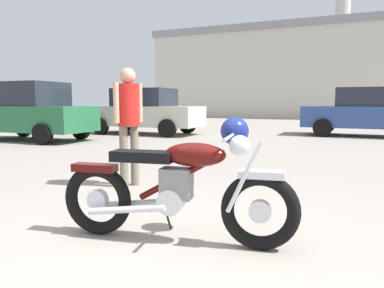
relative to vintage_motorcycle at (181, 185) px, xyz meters
The scene contains 7 objects.
ground_plane 0.61m from the vintage_motorcycle, 78.15° to the right, with size 80.00×80.00×0.00m, color gray.
vintage_motorcycle is the anchor object (origin of this frame).
bystander 2.26m from the vintage_motorcycle, 131.46° to the left, with size 0.30×0.42×1.66m.
silver_sedan_mid 10.49m from the vintage_motorcycle, 119.33° to the left, with size 4.27×2.06×1.67m.
blue_hatchback_right 11.27m from the vintage_motorcycle, 77.47° to the left, with size 4.32×2.16×1.67m.
pale_sedan_back 9.58m from the vintage_motorcycle, 141.38° to the left, with size 3.93×1.89×1.78m.
industrial_building 28.48m from the vintage_motorcycle, 94.96° to the left, with size 18.82×11.62×15.32m.
Camera 1 is at (1.06, -2.44, 1.20)m, focal length 33.92 mm.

